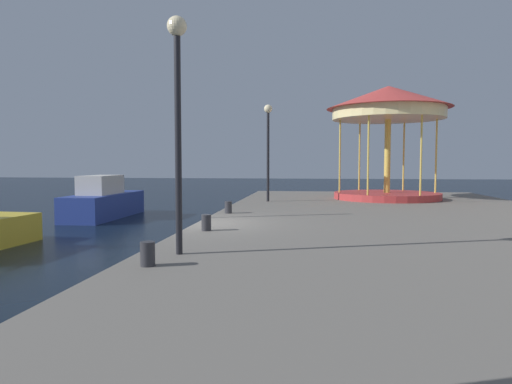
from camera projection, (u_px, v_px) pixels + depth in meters
ground_plane at (197, 251)px, 13.04m from camera, size 120.00×120.00×0.00m
quay_dock at (418, 241)px, 12.27m from camera, size 12.07×29.51×0.80m
motorboat_blue at (104, 202)px, 20.80m from camera, size 1.72×5.32×1.92m
carousel at (388, 115)px, 21.23m from camera, size 5.65×5.65×5.21m
lamp_post_mid_promenade at (178, 93)px, 8.32m from camera, size 0.36×0.36×4.31m
lamp_post_far_end at (268, 135)px, 19.96m from camera, size 0.36×0.36×4.19m
bollard_north at (228, 207)px, 15.38m from camera, size 0.24×0.24×0.40m
bollard_south at (148, 254)px, 7.52m from camera, size 0.24×0.24×0.40m
bollard_center at (206, 223)px, 11.43m from camera, size 0.24×0.24×0.40m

